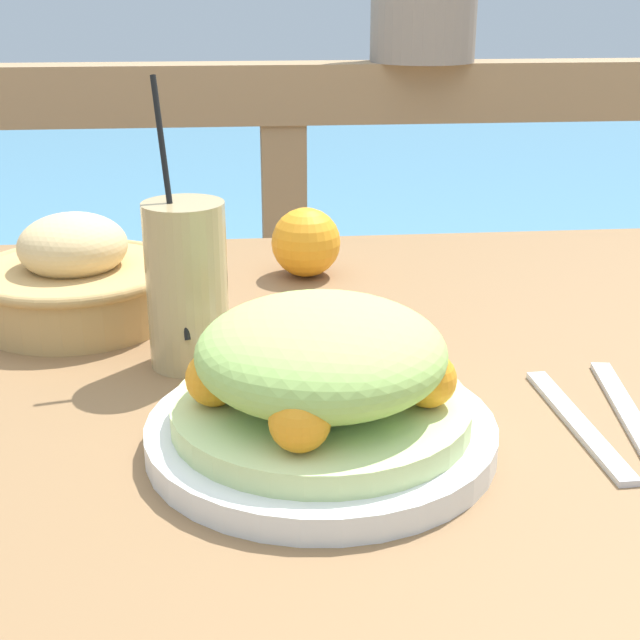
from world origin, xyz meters
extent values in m
cube|color=olive|center=(0.00, 0.00, 0.74)|extent=(1.26, 0.99, 0.04)
cube|color=#937551|center=(0.00, 0.77, 0.92)|extent=(2.80, 0.08, 0.09)
cube|color=#937551|center=(0.00, 0.77, 0.44)|extent=(0.07, 0.07, 0.88)
cube|color=teal|center=(0.00, 3.27, 0.20)|extent=(12.00, 4.00, 0.40)
cylinder|color=silver|center=(-0.02, -0.07, 0.77)|extent=(0.25, 0.25, 0.02)
cylinder|color=#C6DB8E|center=(-0.02, -0.07, 0.79)|extent=(0.22, 0.22, 0.02)
ellipsoid|color=#9EC660|center=(-0.02, -0.07, 0.84)|extent=(0.18, 0.18, 0.07)
sphere|color=orange|center=(0.05, -0.09, 0.82)|extent=(0.04, 0.04, 0.04)
sphere|color=orange|center=(-0.04, 0.00, 0.82)|extent=(0.04, 0.04, 0.04)
sphere|color=orange|center=(-0.10, -0.07, 0.82)|extent=(0.04, 0.04, 0.04)
sphere|color=orange|center=(-0.04, -0.14, 0.82)|extent=(0.04, 0.04, 0.04)
cylinder|color=tan|center=(-0.12, 0.09, 0.84)|extent=(0.07, 0.07, 0.15)
cylinder|color=black|center=(-0.13, 0.09, 0.91)|extent=(0.03, 0.07, 0.21)
cylinder|color=tan|center=(-0.24, 0.21, 0.79)|extent=(0.19, 0.19, 0.06)
torus|color=tan|center=(-0.24, 0.21, 0.82)|extent=(0.20, 0.20, 0.01)
ellipsoid|color=#DBB77A|center=(-0.24, 0.21, 0.84)|extent=(0.11, 0.11, 0.06)
cylinder|color=gray|center=(0.22, 0.77, 1.02)|extent=(0.16, 0.16, 0.11)
cube|color=silver|center=(0.18, -0.06, 0.77)|extent=(0.02, 0.18, 0.00)
cube|color=silver|center=(0.22, -0.05, 0.77)|extent=(0.04, 0.18, 0.00)
sphere|color=orange|center=(0.00, 0.33, 0.80)|extent=(0.08, 0.08, 0.08)
camera|label=1|loc=(-0.08, -0.64, 1.08)|focal=50.00mm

